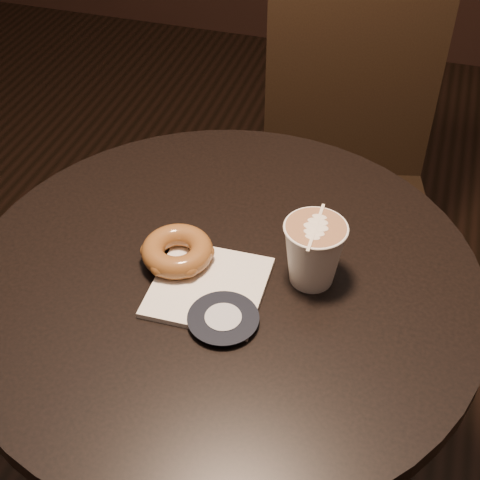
{
  "coord_description": "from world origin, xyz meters",
  "views": [
    {
      "loc": [
        0.21,
        -0.61,
        1.38
      ],
      "look_at": [
        0.01,
        0.03,
        0.79
      ],
      "focal_mm": 50.0,
      "sensor_mm": 36.0,
      "label": 1
    }
  ],
  "objects_px": {
    "latte_cup": "(313,253)",
    "pastry_bag": "(208,287)",
    "chair": "(347,159)",
    "doughnut": "(177,251)",
    "cafe_table": "(225,363)"
  },
  "relations": [
    {
      "from": "latte_cup",
      "to": "pastry_bag",
      "type": "bearing_deg",
      "value": -154.79
    },
    {
      "from": "chair",
      "to": "doughnut",
      "type": "distance_m",
      "value": 0.69
    },
    {
      "from": "cafe_table",
      "to": "latte_cup",
      "type": "height_order",
      "value": "latte_cup"
    },
    {
      "from": "chair",
      "to": "doughnut",
      "type": "bearing_deg",
      "value": -117.05
    },
    {
      "from": "pastry_bag",
      "to": "doughnut",
      "type": "bearing_deg",
      "value": 147.21
    },
    {
      "from": "cafe_table",
      "to": "doughnut",
      "type": "bearing_deg",
      "value": -176.88
    },
    {
      "from": "cafe_table",
      "to": "pastry_bag",
      "type": "xyz_separation_m",
      "value": [
        -0.01,
        -0.04,
        0.2
      ]
    },
    {
      "from": "pastry_bag",
      "to": "doughnut",
      "type": "distance_m",
      "value": 0.07
    },
    {
      "from": "cafe_table",
      "to": "doughnut",
      "type": "relative_size",
      "value": 7.74
    },
    {
      "from": "pastry_bag",
      "to": "doughnut",
      "type": "relative_size",
      "value": 1.49
    },
    {
      "from": "doughnut",
      "to": "pastry_bag",
      "type": "bearing_deg",
      "value": -31.18
    },
    {
      "from": "cafe_table",
      "to": "chair",
      "type": "xyz_separation_m",
      "value": [
        0.08,
        0.63,
        -0.02
      ]
    },
    {
      "from": "doughnut",
      "to": "latte_cup",
      "type": "relative_size",
      "value": 1.06
    },
    {
      "from": "cafe_table",
      "to": "latte_cup",
      "type": "bearing_deg",
      "value": 10.51
    },
    {
      "from": "cafe_table",
      "to": "doughnut",
      "type": "distance_m",
      "value": 0.23
    }
  ]
}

